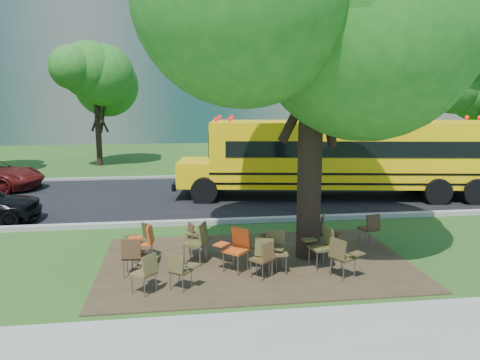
{
  "coord_description": "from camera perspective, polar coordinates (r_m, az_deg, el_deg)",
  "views": [
    {
      "loc": [
        -0.75,
        -10.65,
        3.79
      ],
      "look_at": [
        1.13,
        3.13,
        1.3
      ],
      "focal_mm": 35.0,
      "sensor_mm": 36.0,
      "label": 1
    }
  ],
  "objects": [
    {
      "name": "ground",
      "position": [
        11.33,
        -3.59,
        -9.43
      ],
      "size": [
        160.0,
        160.0,
        0.0
      ],
      "primitive_type": "plane",
      "color": "#224A17",
      "rests_on": "ground"
    },
    {
      "name": "dirt_patch",
      "position": [
        10.97,
        1.9,
        -10.0
      ],
      "size": [
        7.0,
        4.5,
        0.03
      ],
      "primitive_type": "cube",
      "color": "#382819",
      "rests_on": "ground"
    },
    {
      "name": "asphalt_road",
      "position": [
        18.06,
        -5.23,
        -1.95
      ],
      "size": [
        80.0,
        8.0,
        0.04
      ],
      "primitive_type": "cube",
      "color": "black",
      "rests_on": "ground"
    },
    {
      "name": "kerb_near",
      "position": [
        14.17,
        -4.5,
        -5.11
      ],
      "size": [
        80.0,
        0.25,
        0.14
      ],
      "primitive_type": "cube",
      "color": "gray",
      "rests_on": "ground"
    },
    {
      "name": "kerb_far",
      "position": [
        22.08,
        -5.72,
        0.39
      ],
      "size": [
        80.0,
        0.25,
        0.14
      ],
      "primitive_type": "cube",
      "color": "gray",
      "rests_on": "ground"
    },
    {
      "name": "building_main",
      "position": [
        47.76,
        -17.33,
        18.39
      ],
      "size": [
        38.0,
        16.0,
        22.0
      ],
      "primitive_type": "cube",
      "color": "#61615D",
      "rests_on": "ground"
    },
    {
      "name": "building_right",
      "position": [
        55.27,
        20.03,
        18.63
      ],
      "size": [
        30.0,
        16.0,
        25.0
      ],
      "primitive_type": "cube",
      "color": "slate",
      "rests_on": "ground"
    },
    {
      "name": "bg_tree_2",
      "position": [
        26.99,
        -17.14,
        10.6
      ],
      "size": [
        4.8,
        4.8,
        6.62
      ],
      "color": "black",
      "rests_on": "ground"
    },
    {
      "name": "bg_tree_3",
      "position": [
        26.18,
        12.05,
        12.64
      ],
      "size": [
        5.6,
        5.6,
        7.84
      ],
      "color": "black",
      "rests_on": "ground"
    },
    {
      "name": "school_bus",
      "position": [
        17.99,
        13.22,
        3.09
      ],
      "size": [
        12.01,
        4.31,
        2.88
      ],
      "rotation": [
        0.0,
        0.0,
        -0.16
      ],
      "color": "yellow",
      "rests_on": "ground"
    },
    {
      "name": "chair_0",
      "position": [
        10.2,
        -12.84,
        -8.69
      ],
      "size": [
        0.61,
        0.51,
        0.88
      ],
      "rotation": [
        0.0,
        0.0,
        -0.1
      ],
      "color": "#412B17",
      "rests_on": "ground"
    },
    {
      "name": "chair_1",
      "position": [
        9.4,
        -7.28,
        -10.59
      ],
      "size": [
        0.66,
        0.52,
        0.77
      ],
      "rotation": [
        0.0,
        0.0,
        -0.64
      ],
      "color": "#4B4020",
      "rests_on": "ground"
    },
    {
      "name": "chair_2",
      "position": [
        9.34,
        -11.35,
        -10.62
      ],
      "size": [
        0.56,
        0.71,
        0.83
      ],
      "rotation": [
        0.0,
        0.0,
        0.88
      ],
      "color": "brown",
      "rests_on": "ground"
    },
    {
      "name": "chair_3",
      "position": [
        10.27,
        -0.49,
        -7.96
      ],
      "size": [
        0.83,
        0.66,
        0.97
      ],
      "rotation": [
        0.0,
        0.0,
        2.41
      ],
      "color": "#C94815",
      "rests_on": "ground"
    },
    {
      "name": "chair_4",
      "position": [
        10.09,
        3.32,
        -8.7
      ],
      "size": [
        0.72,
        0.57,
        0.87
      ],
      "rotation": [
        0.0,
        0.0,
        -0.49
      ],
      "color": "#4B4520",
      "rests_on": "ground"
    },
    {
      "name": "chair_5",
      "position": [
        10.23,
        4.26,
        -8.25
      ],
      "size": [
        0.61,
        0.54,
        0.92
      ],
      "rotation": [
        0.0,
        0.0,
        3.1
      ],
      "color": "brown",
      "rests_on": "ground"
    },
    {
      "name": "chair_6",
      "position": [
        10.63,
        10.01,
        -7.59
      ],
      "size": [
        0.65,
        0.63,
        0.94
      ],
      "rotation": [
        0.0,
        0.0,
        1.77
      ],
      "color": "#4A4620",
      "rests_on": "ground"
    },
    {
      "name": "chair_7",
      "position": [
        10.09,
        12.39,
        -8.83
      ],
      "size": [
        0.73,
        0.6,
        0.89
      ],
      "rotation": [
        0.0,
        0.0,
        -1.06
      ],
      "color": "#44381D",
      "rests_on": "ground"
    },
    {
      "name": "chair_8",
      "position": [
        10.75,
        -11.66,
        -7.43
      ],
      "size": [
        0.55,
        0.63,
        0.94
      ],
      "rotation": [
        0.0,
        0.0,
        1.52
      ],
      "color": "#BD4514",
      "rests_on": "ground"
    },
    {
      "name": "chair_9",
      "position": [
        11.3,
        -11.75,
        -6.87
      ],
      "size": [
        0.72,
        0.57,
        0.85
      ],
      "rotation": [
        0.0,
        0.0,
        2.24
      ],
      "color": "#41371C",
      "rests_on": "ground"
    },
    {
      "name": "chair_10",
      "position": [
        11.15,
        -5.39,
        -6.9
      ],
      "size": [
        0.62,
        0.58,
        0.86
      ],
      "rotation": [
        0.0,
        0.0,
        -1.31
      ],
      "color": "#4F2D1C",
      "rests_on": "ground"
    },
    {
      "name": "chair_11",
      "position": [
        10.62,
        3.1,
        -7.86
      ],
      "size": [
        0.55,
        0.68,
        0.83
      ],
      "rotation": [
        0.0,
        0.0,
        0.53
      ],
      "color": "#4B3E20",
      "rests_on": "ground"
    },
    {
      "name": "chair_12",
      "position": [
        11.67,
        10.58,
        -5.98
      ],
      "size": [
        0.6,
        0.77,
        0.94
      ],
      "rotation": [
        0.0,
        0.0,
        4.3
      ],
      "color": "#3D2815",
      "rests_on": "ground"
    },
    {
      "name": "chair_13",
      "position": [
        12.45,
        15.66,
        -5.4
      ],
      "size": [
        0.59,
        0.62,
        0.86
      ],
      "rotation": [
        0.0,
        0.0,
        0.25
      ],
      "color": "#3C2515",
      "rests_on": "ground"
    },
    {
      "name": "chair_14",
      "position": [
        9.92,
        2.97,
        -9.21
      ],
      "size": [
        0.56,
        0.7,
        0.82
      ],
      "rotation": [
        0.0,
        0.0,
        0.7
      ],
      "color": "#50391C",
      "rests_on": "ground"
    },
    {
      "name": "chair_15",
      "position": [
        10.76,
        -5.18,
        -7.13
      ],
      "size": [
        0.62,
        0.79,
        0.97
      ],
      "rotation": [
        0.0,
        0.0,
        1.15
      ],
      "color": "#4A4720",
      "rests_on": "ground"
    }
  ]
}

